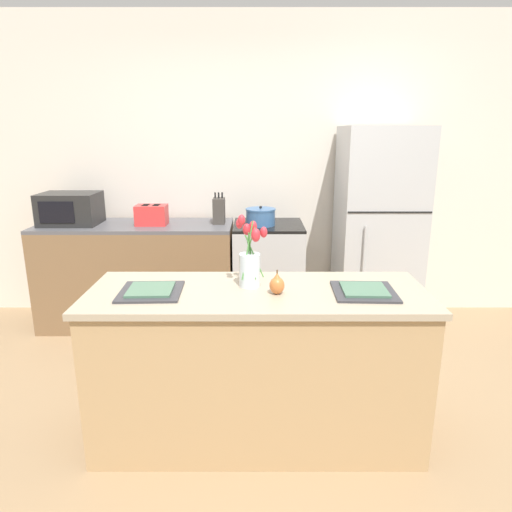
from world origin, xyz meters
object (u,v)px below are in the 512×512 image
flower_vase (249,261)px  pear_figurine (276,284)px  stove_range (267,275)px  refrigerator (376,230)px  toaster (150,215)px  microwave (69,209)px  knife_block (218,211)px  plate_setting_left (149,291)px  cooking_pot (259,217)px  plate_setting_right (363,291)px

flower_vase → pear_figurine: 0.20m
stove_range → flower_vase: (-0.14, -1.53, 0.56)m
refrigerator → flower_vase: size_ratio=4.30×
toaster → microwave: (-0.70, 0.03, 0.05)m
microwave → knife_block: same height
plate_setting_left → cooking_pot: bearing=69.7°
stove_range → microwave: size_ratio=1.91×
stove_range → toaster: 1.14m
pear_figurine → plate_setting_right: pear_figurine is taller
refrigerator → pear_figurine: bearing=-119.9°
refrigerator → toaster: (-1.95, -0.03, 0.14)m
pear_figurine → plate_setting_left: bearing=178.7°
stove_range → plate_setting_right: size_ratio=2.79×
stove_range → plate_setting_right: (0.46, -1.64, 0.43)m
pear_figurine → toaster: 1.91m
flower_vase → plate_setting_left: 0.54m
refrigerator → plate_setting_right: 1.71m
plate_setting_right → knife_block: size_ratio=1.22×
stove_range → plate_setting_right: 1.75m
plate_setting_right → cooking_pot: bearing=108.3°
pear_figurine → microwave: bearing=135.9°
pear_figurine → microwave: 2.38m
refrigerator → plate_setting_left: refrigerator is taller
plate_setting_left → toaster: 1.65m
stove_range → toaster: (-1.00, -0.03, 0.54)m
plate_setting_left → flower_vase: bearing=11.4°
stove_range → pear_figurine: bearing=-90.0°
cooking_pot → refrigerator: bearing=2.6°
plate_setting_right → knife_block: (-0.89, 1.67, 0.14)m
refrigerator → cooking_pot: size_ratio=6.84×
flower_vase → plate_setting_right: 0.62m
plate_setting_left → plate_setting_right: same height
refrigerator → toaster: 1.96m
toaster → plate_setting_right: bearing=-47.8°
plate_setting_right → toaster: 2.17m
plate_setting_left → toaster: toaster is taller
pear_figurine → plate_setting_left: pear_figurine is taller
microwave → knife_block: 1.28m
plate_setting_right → stove_range: bearing=105.6°
plate_setting_right → toaster: bearing=132.2°
flower_vase → microwave: (-1.56, 1.53, 0.03)m
plate_setting_right → microwave: bearing=142.9°
flower_vase → microwave: bearing=135.6°
plate_setting_left → knife_block: 1.69m
plate_setting_left → knife_block: size_ratio=1.22×
refrigerator → pear_figurine: refrigerator is taller
stove_range → refrigerator: 1.03m
pear_figurine → knife_block: size_ratio=0.48×
refrigerator → pear_figurine: (-0.95, -1.65, 0.06)m
knife_block → refrigerator: bearing=-1.3°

